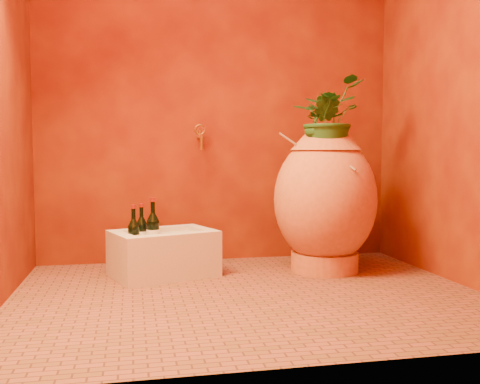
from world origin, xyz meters
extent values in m
plane|color=brown|center=(0.00, 0.00, 0.00)|extent=(2.50, 2.50, 0.00)
cube|color=#5D0E05|center=(0.00, 1.00, 1.25)|extent=(2.50, 0.02, 2.50)
cube|color=#5D0E05|center=(1.25, 0.00, 1.25)|extent=(0.02, 2.00, 2.50)
cylinder|color=#CF6E3A|center=(0.61, 0.47, 0.06)|extent=(0.51, 0.51, 0.12)
ellipsoid|color=#CF6E3A|center=(0.61, 0.47, 0.46)|extent=(0.78, 0.78, 0.82)
cone|color=#CF6E3A|center=(0.61, 0.47, 0.84)|extent=(0.54, 0.54, 0.12)
torus|color=#CF6E3A|center=(0.61, 0.47, 0.91)|extent=(0.33, 0.33, 0.05)
cylinder|color=olive|center=(0.53, 0.42, 0.73)|extent=(0.46, 0.15, 0.33)
cylinder|color=olive|center=(0.59, 0.35, 0.76)|extent=(0.20, 0.38, 0.22)
cylinder|color=olive|center=(0.71, 0.39, 0.78)|extent=(0.13, 0.36, 0.19)
cube|color=beige|center=(-0.42, 0.54, 0.13)|extent=(0.70, 0.58, 0.25)
cube|color=beige|center=(-0.42, 0.70, 0.27)|extent=(0.59, 0.27, 0.03)
cube|color=beige|center=(-0.42, 0.37, 0.27)|extent=(0.59, 0.27, 0.03)
cube|color=beige|center=(-0.68, 0.54, 0.27)|extent=(0.16, 0.26, 0.03)
cube|color=beige|center=(-0.16, 0.54, 0.27)|extent=(0.16, 0.26, 0.03)
cylinder|color=black|center=(-0.48, 0.56, 0.25)|extent=(0.08, 0.08, 0.18)
cone|color=black|center=(-0.48, 0.56, 0.37)|extent=(0.08, 0.08, 0.05)
cylinder|color=black|center=(-0.48, 0.56, 0.43)|extent=(0.03, 0.03, 0.07)
cylinder|color=maroon|center=(-0.48, 0.56, 0.47)|extent=(0.03, 0.03, 0.03)
cylinder|color=silver|center=(-0.48, 0.56, 0.25)|extent=(0.08, 0.08, 0.08)
cylinder|color=black|center=(-0.60, 0.46, 0.24)|extent=(0.07, 0.07, 0.17)
cone|color=black|center=(-0.60, 0.46, 0.34)|extent=(0.07, 0.07, 0.05)
cylinder|color=black|center=(-0.60, 0.46, 0.40)|extent=(0.02, 0.02, 0.06)
cylinder|color=maroon|center=(-0.60, 0.46, 0.44)|extent=(0.03, 0.03, 0.02)
cylinder|color=silver|center=(-0.60, 0.46, 0.24)|extent=(0.07, 0.07, 0.07)
cylinder|color=black|center=(-0.55, 0.61, 0.24)|extent=(0.07, 0.07, 0.16)
cone|color=black|center=(-0.55, 0.61, 0.34)|extent=(0.07, 0.07, 0.05)
cylinder|color=black|center=(-0.55, 0.61, 0.39)|extent=(0.02, 0.02, 0.06)
cylinder|color=maroon|center=(-0.55, 0.61, 0.43)|extent=(0.03, 0.03, 0.02)
cylinder|color=silver|center=(-0.55, 0.61, 0.24)|extent=(0.07, 0.07, 0.07)
cylinder|color=olive|center=(-0.14, 0.93, 0.87)|extent=(0.03, 0.15, 0.03)
cylinder|color=olive|center=(-0.14, 0.85, 0.83)|extent=(0.02, 0.02, 0.09)
torus|color=olive|center=(-0.14, 0.93, 0.92)|extent=(0.08, 0.01, 0.08)
cylinder|color=olive|center=(-0.14, 0.93, 0.90)|extent=(0.01, 0.01, 0.05)
imported|color=#1C4F1E|center=(0.61, 0.46, 0.98)|extent=(0.60, 0.60, 0.51)
imported|color=#1C4F1E|center=(0.56, 0.42, 0.93)|extent=(0.27, 0.25, 0.39)
camera|label=1|loc=(-0.61, -2.76, 0.75)|focal=40.00mm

